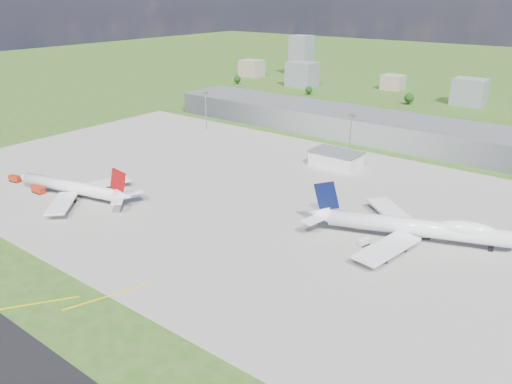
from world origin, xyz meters
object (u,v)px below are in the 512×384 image
Objects in this scene: tug_yellow at (103,198)px; van_white_near at (364,242)px; van_white_far at (425,236)px; airliner_red_twin at (74,188)px; crash_tender at (15,179)px; airliner_blue_quad at (416,228)px; fire_truck at (38,190)px.

van_white_near is at bearing -25.41° from tug_yellow.
van_white_far is at bearing -19.59° from tug_yellow.
van_white_near is (127.40, 38.69, -3.63)m from airliner_red_twin.
tug_yellow is (54.33, 12.78, -0.72)m from crash_tender.
tug_yellow is 0.83× the size of van_white_far.
crash_tender is at bearing 162.60° from van_white_far.
van_white_far is (131.66, 51.55, 0.25)m from tug_yellow.
airliner_red_twin is at bearing -179.57° from airliner_blue_quad.
van_white_far is (143.54, 58.06, -3.74)m from airliner_red_twin.
fire_truck reaches higher than crash_tender.
tug_yellow is at bearing -0.31° from crash_tender.
van_white_near reaches higher than tug_yellow.
fire_truck is (-19.21, -7.33, -3.20)m from airliner_red_twin.
airliner_red_twin is 12.36× the size of van_white_near.
fire_truck is 1.64× the size of van_white_far.
crash_tender is at bearing -4.02° from airliner_red_twin.
fire_truck is at bearing -16.16° from crash_tender.
airliner_red_twin is 14.10× the size of van_white_far.
airliner_blue_quad is 16.43× the size of van_white_far.
van_white_near is 25.21m from van_white_far.
van_white_far is (162.75, 65.40, -0.54)m from fire_truck.
fire_truck is at bearing 165.41° from van_white_far.
fire_truck reaches higher than van_white_near.
fire_truck is (-160.60, -60.86, -4.13)m from airliner_blue_quad.
fire_truck is 153.67m from van_white_near.
van_white_near reaches higher than van_white_far.
fire_truck reaches higher than tug_yellow.
airliner_blue_quad is at bearing -171.69° from airliner_red_twin.
airliner_blue_quad is 19.75× the size of tug_yellow.
van_white_far is (185.99, 64.34, -0.47)m from crash_tender.
airliner_blue_quad is at bearing -25.67° from van_white_near.
tug_yellow is (11.88, 6.51, -4.00)m from airliner_red_twin.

